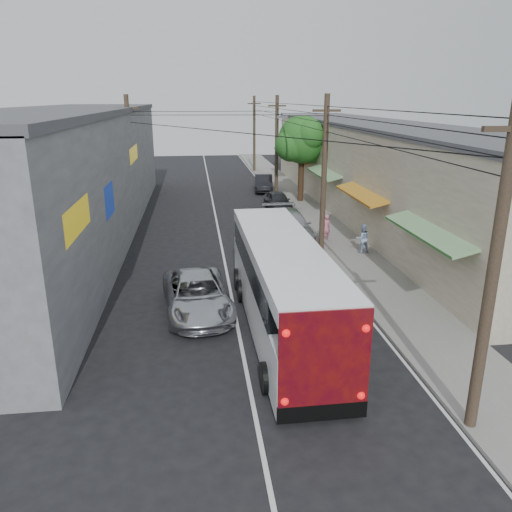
% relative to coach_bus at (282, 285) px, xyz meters
% --- Properties ---
extents(ground, '(120.00, 120.00, 0.00)m').
position_rel_coach_bus_xyz_m(ground, '(-1.52, -4.09, -1.65)').
color(ground, black).
rests_on(ground, ground).
extents(sidewalk, '(3.00, 80.00, 0.12)m').
position_rel_coach_bus_xyz_m(sidewalk, '(4.98, 15.91, -1.59)').
color(sidewalk, slate).
rests_on(sidewalk, ground).
extents(building_right, '(7.09, 40.00, 6.25)m').
position_rel_coach_bus_xyz_m(building_right, '(9.47, 17.91, 1.50)').
color(building_right, beige).
rests_on(building_right, ground).
extents(building_left, '(7.20, 36.00, 7.25)m').
position_rel_coach_bus_xyz_m(building_left, '(-10.02, 13.90, 2.00)').
color(building_left, gray).
rests_on(building_left, ground).
extents(utility_poles, '(11.80, 45.28, 8.00)m').
position_rel_coach_bus_xyz_m(utility_poles, '(1.61, 16.23, 2.48)').
color(utility_poles, '#473828').
rests_on(utility_poles, ground).
extents(street_tree, '(4.40, 4.00, 6.60)m').
position_rel_coach_bus_xyz_m(street_tree, '(5.35, 21.92, 3.03)').
color(street_tree, '#3F2B19').
rests_on(street_tree, ground).
extents(coach_bus, '(2.66, 11.08, 3.18)m').
position_rel_coach_bus_xyz_m(coach_bus, '(0.00, 0.00, 0.00)').
color(coach_bus, white).
rests_on(coach_bus, ground).
extents(jeepney, '(2.88, 5.33, 1.42)m').
position_rel_coach_bus_xyz_m(jeepney, '(-2.92, 1.77, -0.94)').
color(jeepney, silver).
rests_on(jeepney, ground).
extents(parked_suv, '(2.58, 5.97, 1.71)m').
position_rel_coach_bus_xyz_m(parked_suv, '(2.28, 11.08, -0.79)').
color(parked_suv, '#A5A4AC').
rests_on(parked_suv, ground).
extents(parked_car_mid, '(1.80, 3.96, 1.32)m').
position_rel_coach_bus_xyz_m(parked_car_mid, '(3.08, 19.39, -0.99)').
color(parked_car_mid, '#29292E').
rests_on(parked_car_mid, ground).
extents(parked_car_far, '(1.96, 4.42, 1.41)m').
position_rel_coach_bus_xyz_m(parked_car_far, '(3.08, 27.01, -0.94)').
color(parked_car_far, black).
rests_on(parked_car_far, ground).
extents(pedestrian_near, '(0.60, 0.46, 1.47)m').
position_rel_coach_bus_xyz_m(pedestrian_near, '(4.35, 10.57, -0.79)').
color(pedestrian_near, pink).
rests_on(pedestrian_near, sidewalk).
extents(pedestrian_far, '(0.76, 0.61, 1.51)m').
position_rel_coach_bus_xyz_m(pedestrian_far, '(5.63, 8.07, -0.77)').
color(pedestrian_far, '#97B2DC').
rests_on(pedestrian_far, sidewalk).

